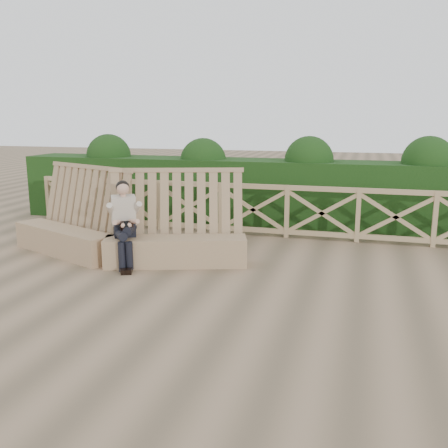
# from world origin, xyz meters

# --- Properties ---
(ground) EXTENTS (60.00, 60.00, 0.00)m
(ground) POSITION_xyz_m (0.00, 0.00, 0.00)
(ground) COLOR brown
(ground) RESTS_ON ground
(bench) EXTENTS (4.63, 1.63, 1.62)m
(bench) POSITION_xyz_m (-1.88, 1.12, 0.41)
(bench) COLOR #987357
(bench) RESTS_ON ground
(woman) EXTENTS (0.66, 0.88, 1.44)m
(woman) POSITION_xyz_m (-1.59, 0.75, 0.78)
(woman) COLOR black
(woman) RESTS_ON ground
(guardrail) EXTENTS (10.10, 0.09, 1.10)m
(guardrail) POSITION_xyz_m (0.00, 3.50, 0.55)
(guardrail) COLOR #9C835B
(guardrail) RESTS_ON ground
(hedge) EXTENTS (12.00, 1.20, 1.50)m
(hedge) POSITION_xyz_m (0.00, 4.70, 0.75)
(hedge) COLOR black
(hedge) RESTS_ON ground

